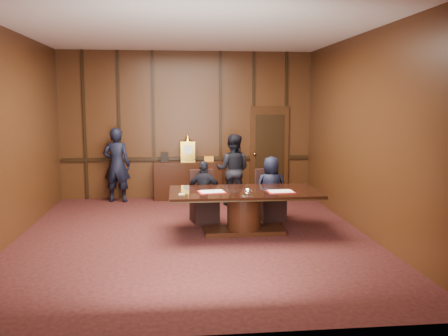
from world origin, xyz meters
The scene contains 13 objects.
room centered at (0.07, 0.14, 1.72)m, with size 7.00×7.04×3.50m.
sideboard centered at (0.00, 3.26, 0.49)m, with size 1.60×0.45×1.54m.
conference_table centered at (0.90, 0.17, 0.51)m, with size 2.62×1.32×0.76m.
folder_left centered at (0.32, 0.08, 0.77)m, with size 0.50×0.39×0.02m.
folder_right centered at (1.51, -0.02, 0.77)m, with size 0.47×0.35×0.02m.
inkstand centered at (0.90, -0.28, 0.81)m, with size 0.20×0.14×0.12m.
notepad centered at (-0.20, -0.08, 0.77)m, with size 0.10×0.07×0.01m, color #E3CD6F.
chair_left centered at (0.24, 1.05, 0.29)m, with size 0.57×0.57×0.99m.
chair_right centered at (1.54, 1.05, 0.29)m, with size 0.57×0.57×0.99m.
signatory_left centered at (0.25, 0.97, 0.60)m, with size 0.70×0.29×1.19m, color black.
signatory_right centered at (1.55, 0.97, 0.63)m, with size 0.62×0.40×1.27m, color black.
witness_left centered at (-1.64, 3.10, 0.86)m, with size 0.63×0.41×1.73m, color black.
witness_right centered at (0.98, 2.48, 0.80)m, with size 0.78×0.60×1.60m, color black.
Camera 1 is at (-0.29, -7.93, 2.30)m, focal length 38.00 mm.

